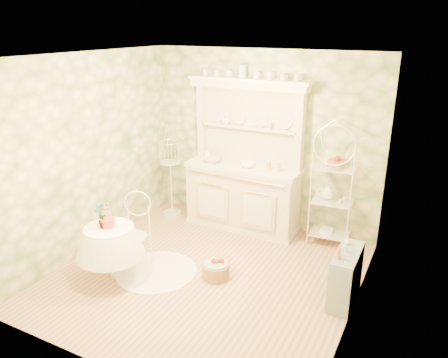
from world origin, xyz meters
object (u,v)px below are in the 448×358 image
at_px(side_shelf, 346,276).
at_px(cafe_chair, 132,240).
at_px(bakers_rack, 334,184).
at_px(kitchen_dresser, 243,157).
at_px(birdcage_stand, 171,170).
at_px(round_table, 111,251).
at_px(floor_basket, 216,268).

relative_size(side_shelf, cafe_chair, 0.89).
bearing_deg(bakers_rack, kitchen_dresser, 179.67).
distance_m(side_shelf, birdcage_stand, 3.34).
bearing_deg(cafe_chair, side_shelf, -10.12).
height_order(kitchen_dresser, cafe_chair, kitchen_dresser).
relative_size(kitchen_dresser, round_table, 2.95).
relative_size(bakers_rack, cafe_chair, 2.23).
bearing_deg(round_table, birdcage_stand, 102.39).
distance_m(birdcage_stand, floor_basket, 2.19).
relative_size(bakers_rack, round_table, 2.34).
relative_size(side_shelf, floor_basket, 1.85).
bearing_deg(round_table, floor_basket, 28.71).
bearing_deg(bakers_rack, side_shelf, -73.15).
xyz_separation_m(bakers_rack, round_table, (-2.17, -2.21, -0.52)).
bearing_deg(side_shelf, kitchen_dresser, 147.50).
relative_size(kitchen_dresser, side_shelf, 3.17).
height_order(bakers_rack, birdcage_stand, bakers_rack).
relative_size(bakers_rack, floor_basket, 4.65).
distance_m(side_shelf, cafe_chair, 2.68).
xyz_separation_m(round_table, floor_basket, (1.14, 0.62, -0.26)).
height_order(bakers_rack, round_table, bakers_rack).
xyz_separation_m(bakers_rack, floor_basket, (-1.03, -1.59, -0.78)).
bearing_deg(side_shelf, cafe_chair, -167.29).
height_order(kitchen_dresser, bakers_rack, kitchen_dresser).
relative_size(side_shelf, round_table, 0.93).
distance_m(bakers_rack, floor_basket, 2.05).
bearing_deg(bakers_rack, birdcage_stand, -179.74).
bearing_deg(floor_basket, bakers_rack, 56.91).
height_order(side_shelf, cafe_chair, cafe_chair).
bearing_deg(round_table, side_shelf, 18.36).
xyz_separation_m(kitchen_dresser, round_table, (-0.81, -2.11, -0.76)).
bearing_deg(cafe_chair, floor_basket, -7.01).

